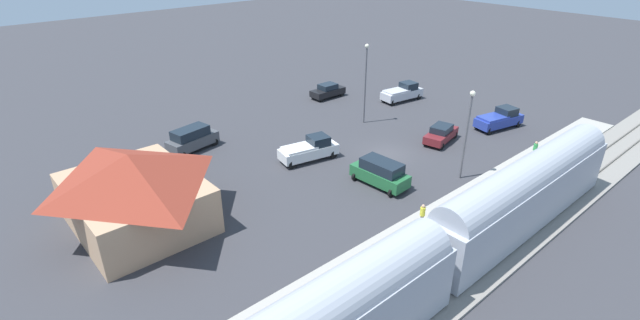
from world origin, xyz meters
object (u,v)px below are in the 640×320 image
station_building (134,189)px  sedan_black (328,91)px  pickup_blue (500,119)px  pickup_white (310,149)px  passenger_train (436,251)px  pedestrian_on_platform (535,149)px  suv_green (380,173)px  light_pole_near_platform (468,125)px  pedestrian_waiting_far (422,214)px  suv_charcoal (192,139)px  sedan_maroon (441,134)px  light_pole_lot_center (366,75)px  pickup_silver (403,92)px

station_building → sedan_black: station_building is taller
station_building → pickup_blue: (-7.48, -35.83, -1.82)m
station_building → pickup_white: station_building is taller
passenger_train → sedan_black: size_ratio=8.81×
pedestrian_on_platform → suv_green: suv_green is taller
pedestrian_on_platform → sedan_black: size_ratio=0.38×
station_building → light_pole_near_platform: light_pole_near_platform is taller
suv_green → pedestrian_on_platform: bearing=-114.6°
suv_green → sedan_black: (19.52, -11.84, -0.27)m
pickup_blue → light_pole_near_platform: 13.79m
suv_green → pickup_blue: 18.76m
pedestrian_on_platform → light_pole_near_platform: 8.79m
pedestrian_on_platform → light_pole_near_platform: size_ratio=0.22×
pickup_white → pedestrian_waiting_far: bearing=174.8°
passenger_train → suv_green: 12.79m
suv_charcoal → passenger_train: bearing=-177.5°
passenger_train → station_building: (18.00, 9.94, -0.01)m
pickup_blue → station_building: bearing=78.2°
sedan_black → suv_charcoal: 20.39m
sedan_maroon → pickup_blue: 7.96m
pedestrian_on_platform → pickup_white: pickup_white is taller
pickup_white → pickup_blue: same height
sedan_black → light_pole_near_platform: 24.24m
light_pole_near_platform → sedan_black: bearing=-14.0°
light_pole_lot_center → pedestrian_waiting_far: bearing=145.3°
sedan_maroon → suv_charcoal: size_ratio=0.93×
pickup_silver → light_pole_near_platform: 20.56m
station_building → sedan_black: 31.36m
light_pole_near_platform → suv_green: bearing=58.7°
suv_green → light_pole_near_platform: size_ratio=0.65×
pedestrian_on_platform → suv_charcoal: 31.60m
sedan_maroon → light_pole_near_platform: light_pole_near_platform is taller
station_building → pickup_silver: size_ratio=1.91×
pedestrian_on_platform → pickup_silver: size_ratio=0.31×
pickup_blue → suv_charcoal: bearing=58.8°
pickup_blue → pickup_silver: bearing=3.4°
passenger_train → pedestrian_on_platform: (4.22, -20.79, -1.58)m
station_building → pedestrian_on_platform: size_ratio=6.27×
pickup_blue → pickup_silver: size_ratio=1.02×
suv_green → pickup_blue: bearing=-89.9°
suv_green → suv_charcoal: size_ratio=0.97×
pickup_white → pickup_silver: size_ratio=1.01×
sedan_black → pickup_blue: bearing=-160.4°
station_building → light_pole_near_platform: bearing=-115.9°
light_pole_near_platform → station_building: bearing=64.1°
pickup_silver → suv_charcoal: suv_charcoal is taller
pedestrian_on_platform → pedestrian_waiting_far: 16.19m
pedestrian_waiting_far → suv_charcoal: size_ratio=0.33×
passenger_train → pickup_blue: 28.01m
suv_charcoal → pickup_blue: bearing=-121.2°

